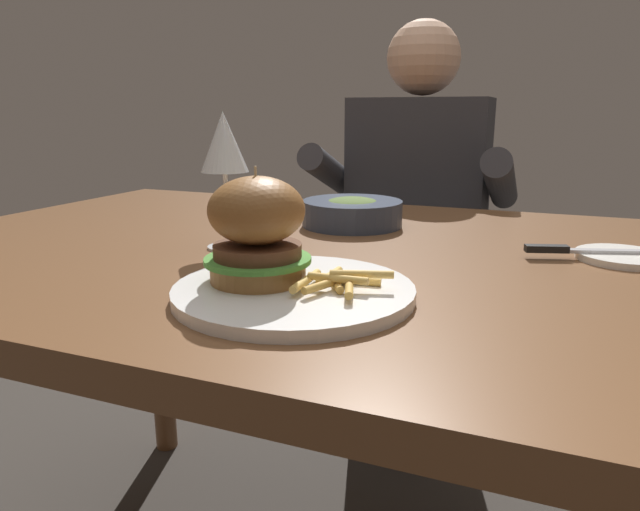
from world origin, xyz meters
The scene contains 9 objects.
dining_table centered at (0.00, 0.00, 0.66)m, with size 1.47×0.91×0.74m.
main_plate centered at (0.03, -0.24, 0.75)m, with size 0.28×0.28×0.01m, color white.
burger_sandwich centered at (-0.02, -0.24, 0.82)m, with size 0.12×0.12×0.13m.
fries_pile centered at (0.08, -0.23, 0.76)m, with size 0.10×0.11×0.02m.
wine_glass centered at (-0.17, -0.06, 0.90)m, with size 0.07×0.07×0.21m.
bread_plate centered at (0.39, 0.09, 0.74)m, with size 0.13×0.13×0.01m, color white.
table_knife centered at (0.35, 0.07, 0.75)m, with size 0.21×0.08×0.01m.
soup_bowl centered at (-0.05, 0.18, 0.77)m, with size 0.18×0.18×0.05m.
diner_person centered at (-0.04, 0.73, 0.56)m, with size 0.51×0.36×1.18m.
Camera 1 is at (0.29, -0.80, 0.95)m, focal length 32.00 mm.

